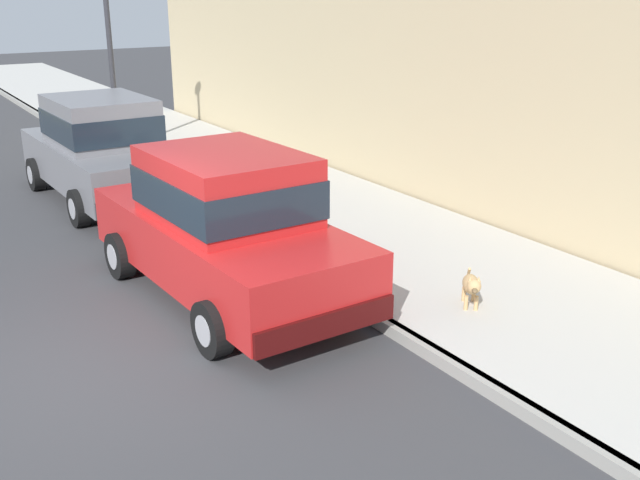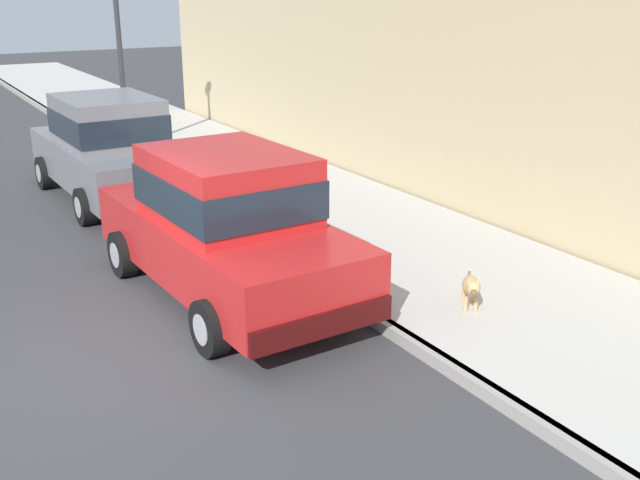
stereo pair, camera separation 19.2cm
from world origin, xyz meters
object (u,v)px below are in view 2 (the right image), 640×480
Objects in this scene: car_grey_sedan at (109,147)px; street_lamp at (118,28)px; dog_tan at (471,287)px; fire_hydrant at (280,214)px; car_red_sedan at (226,224)px.

street_lamp reaches higher than car_grey_sedan.
dog_tan is 0.14× the size of street_lamp.
dog_tan is 0.87× the size of fire_hydrant.
street_lamp is (-0.10, 7.48, 2.43)m from fire_hydrant.
street_lamp reaches higher than dog_tan.
car_red_sedan is 2.23m from fire_hydrant.
fire_hydrant is (-0.61, 3.67, 0.05)m from dog_tan.
car_grey_sedan reaches higher than dog_tan.
dog_tan is 3.72m from fire_hydrant.
dog_tan is 11.44m from street_lamp.
fire_hydrant is at bearing 99.50° from dog_tan.
fire_hydrant is (1.51, -3.88, -0.51)m from car_grey_sedan.
car_grey_sedan is 4.20m from fire_hydrant.
street_lamp is (1.47, 8.98, 1.92)m from car_red_sedan.
dog_tan is (2.19, -2.17, -0.55)m from car_red_sedan.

